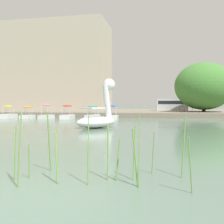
% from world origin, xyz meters
% --- Properties ---
extents(ground_plane, '(568.04, 568.04, 0.00)m').
position_xyz_m(ground_plane, '(0.00, 0.00, 0.00)').
color(ground_plane, '#567060').
extents(shore_bank_far, '(119.02, 21.79, 0.59)m').
position_xyz_m(shore_bank_far, '(0.00, 37.75, 0.30)').
color(shore_bank_far, slate).
rests_on(shore_bank_far, ground_plane).
extents(swan_boat, '(3.28, 3.52, 3.50)m').
position_xyz_m(swan_boat, '(-1.23, 14.33, 0.94)').
color(swan_boat, white).
rests_on(swan_boat, ground_plane).
extents(pedal_boat_blue, '(0.96, 1.85, 1.55)m').
position_xyz_m(pedal_boat_blue, '(-1.55, 24.76, 0.41)').
color(pedal_boat_blue, white).
rests_on(pedal_boat_blue, ground_plane).
extents(pedal_boat_teal, '(1.40, 2.25, 1.43)m').
position_xyz_m(pedal_boat_teal, '(-3.93, 24.99, 0.43)').
color(pedal_boat_teal, white).
rests_on(pedal_boat_teal, ground_plane).
extents(pedal_boat_red, '(1.17, 2.26, 1.54)m').
position_xyz_m(pedal_boat_red, '(-6.66, 24.48, 0.46)').
color(pedal_boat_red, white).
rests_on(pedal_boat_red, ground_plane).
extents(pedal_boat_pink, '(1.36, 2.06, 1.65)m').
position_xyz_m(pedal_boat_pink, '(-9.11, 24.51, 0.45)').
color(pedal_boat_pink, white).
rests_on(pedal_boat_pink, ground_plane).
extents(pedal_boat_orange, '(1.18, 1.85, 1.37)m').
position_xyz_m(pedal_boat_orange, '(-11.46, 24.75, 0.38)').
color(pedal_boat_orange, white).
rests_on(pedal_boat_orange, ground_plane).
extents(pedal_boat_yellow, '(1.21, 2.30, 1.45)m').
position_xyz_m(pedal_boat_yellow, '(-13.89, 24.93, 0.40)').
color(pedal_boat_yellow, white).
rests_on(pedal_boat_yellow, ground_plane).
extents(tree_sapling_by_fence, '(4.89, 4.79, 6.24)m').
position_xyz_m(tree_sapling_by_fence, '(-18.03, 39.63, 4.63)').
color(tree_sapling_by_fence, '#423323').
rests_on(tree_sapling_by_fence, shore_bank_far).
extents(tree_willow_near_path, '(8.65, 8.14, 6.45)m').
position_xyz_m(tree_willow_near_path, '(9.45, 32.15, 3.94)').
color(tree_willow_near_path, '#423323').
rests_on(tree_willow_near_path, shore_bank_far).
extents(bicycle_parked, '(1.65, 0.46, 0.75)m').
position_xyz_m(bicycle_parked, '(6.83, 29.69, 0.97)').
color(bicycle_parked, black).
rests_on(bicycle_parked, shore_bank_far).
extents(parked_van, '(4.66, 1.94, 1.79)m').
position_xyz_m(parked_van, '(5.85, 38.05, 1.56)').
color(parked_van, silver).
rests_on(parked_van, shore_bank_far).
extents(apartment_block, '(24.35, 10.18, 14.61)m').
position_xyz_m(apartment_block, '(-16.52, 40.95, 7.90)').
color(apartment_block, '#B2A893').
rests_on(apartment_block, shore_bank_far).
extents(reed_clump_foreground, '(3.84, 1.50, 1.55)m').
position_xyz_m(reed_clump_foreground, '(1.02, 1.57, 0.64)').
color(reed_clump_foreground, '#669942').
rests_on(reed_clump_foreground, ground_plane).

